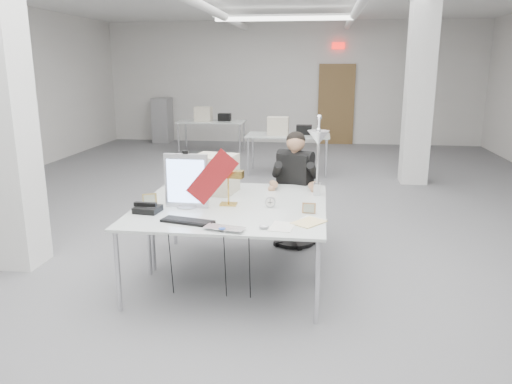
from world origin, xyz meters
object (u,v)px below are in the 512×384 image
Objects in this scene: monitor at (186,181)px; laptop at (222,230)px; bankers_lamp at (228,187)px; desk_phone at (148,209)px; architect_lamp at (318,151)px; beige_monitor at (215,174)px; desk_main at (223,219)px; office_chair at (295,196)px; seated_person at (295,170)px.

laptop is at bearing -54.28° from monitor.
bankers_lamp is 1.58× the size of desk_phone.
architect_lamp is at bearing 28.18° from desk_phone.
beige_monitor reaches higher than laptop.
architect_lamp reaches higher than monitor.
bankers_lamp is (0.38, 0.12, -0.08)m from monitor.
beige_monitor is (-0.26, 0.89, 0.21)m from desk_main.
office_chair is 1.59m from monitor.
monitor reaches higher than desk_phone.
desk_main is at bearing -79.16° from bankers_lamp.
bankers_lamp is at bearing 94.09° from desk_main.
architect_lamp is at bearing 18.37° from monitor.
seated_person is 1.87m from desk_phone.
monitor reaches higher than desk_main.
desk_phone is at bearing -108.64° from office_chair.
laptop is at bearing -65.06° from beige_monitor.
desk_phone is 0.94m from beige_monitor.
desk_main is 1.17m from architect_lamp.
office_chair is at bearing 68.27° from bankers_lamp.
seated_person is at bearing 67.11° from bankers_lamp.
seated_person reaches higher than desk_phone.
desk_main is at bearing -86.84° from office_chair.
office_chair is at bearing 69.69° from desk_main.
seated_person is at bearing 86.98° from laptop.
beige_monitor is (-0.33, 1.27, 0.19)m from laptop.
monitor is at bearing -93.09° from beige_monitor.
seated_person reaches higher than desk_main.
seated_person is at bearing -66.53° from office_chair.
seated_person is 0.94× the size of architect_lamp.
office_chair is (0.55, 1.50, -0.16)m from desk_main.
office_chair reaches higher than desk_main.
office_chair is at bearing 113.47° from seated_person.
beige_monitor is 1.13m from architect_lamp.
beige_monitor is at bearing -120.03° from office_chair.
laptop is at bearing -81.10° from office_chair.
office_chair is at bearing 52.18° from monitor.
bankers_lamp is 0.94m from architect_lamp.
desk_phone is (-0.31, -0.21, -0.23)m from monitor.
office_chair is 1.17× the size of architect_lamp.
desk_phone is (-1.27, -1.41, 0.20)m from office_chair.
beige_monitor reaches higher than bankers_lamp.
laptop is at bearing -80.16° from desk_main.
architect_lamp is (1.07, -0.21, 0.30)m from beige_monitor.
seated_person is (0.00, -0.05, 0.32)m from office_chair.
architect_lamp is at bearing -49.12° from office_chair.
laptop is (-0.49, -1.88, 0.19)m from office_chair.
beige_monitor is at bearing 67.30° from desk_phone.
office_chair is 1.91m from desk_phone.
architect_lamp is at bearing 66.90° from laptop.
beige_monitor is at bearing -122.37° from seated_person.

